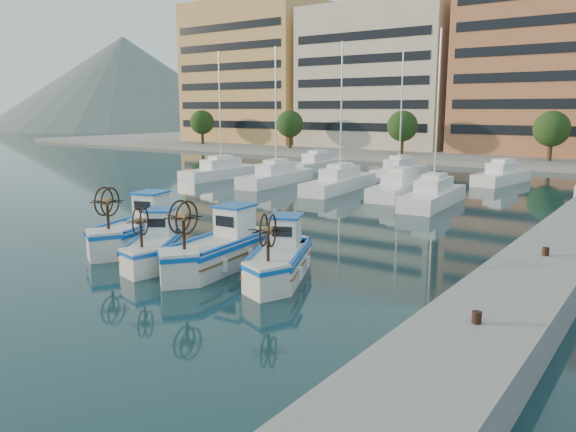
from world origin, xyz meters
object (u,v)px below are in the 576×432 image
(fishing_boat_c, at_px, (219,247))
(fishing_boat_d, at_px, (280,257))
(fishing_boat_a, at_px, (138,228))
(fishing_boat_b, at_px, (155,245))

(fishing_boat_c, height_order, fishing_boat_d, fishing_boat_c)
(fishing_boat_a, relative_size, fishing_boat_d, 1.09)
(fishing_boat_a, relative_size, fishing_boat_c, 1.01)
(fishing_boat_b, distance_m, fishing_boat_c, 3.01)
(fishing_boat_b, relative_size, fishing_boat_c, 0.86)
(fishing_boat_a, xyz_separation_m, fishing_boat_b, (2.75, -1.37, -0.12))
(fishing_boat_a, height_order, fishing_boat_b, fishing_boat_a)
(fishing_boat_c, distance_m, fishing_boat_d, 2.79)
(fishing_boat_c, bearing_deg, fishing_boat_b, -169.86)
(fishing_boat_c, bearing_deg, fishing_boat_a, 168.61)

